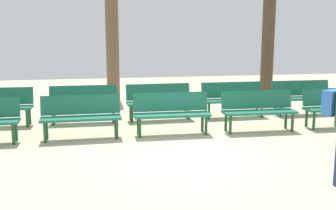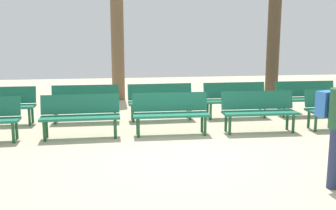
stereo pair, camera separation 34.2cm
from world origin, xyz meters
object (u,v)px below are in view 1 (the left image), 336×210
(bench_r0_c1, at_px, (81,114))
(bench_r1_c1, at_px, (83,102))
(bench_r0_c2, at_px, (171,111))
(tree_1, at_px, (268,50))
(bench_r1_c4, at_px, (302,95))
(bench_r1_c2, at_px, (159,99))
(bench_r1_c3, at_px, (233,97))
(bench_r0_c3, at_px, (258,108))
(tree_0, at_px, (113,50))

(bench_r0_c1, distance_m, bench_r1_c1, 1.48)
(bench_r0_c2, height_order, tree_1, tree_1)
(bench_r1_c4, bearing_deg, bench_r1_c2, -179.76)
(bench_r0_c1, distance_m, bench_r0_c2, 1.87)
(bench_r1_c3, bearing_deg, bench_r0_c3, -88.20)
(tree_0, bearing_deg, bench_r0_c1, -100.84)
(bench_r1_c4, height_order, tree_1, tree_1)
(bench_r1_c4, distance_m, tree_0, 5.83)
(bench_r1_c4, relative_size, tree_1, 0.50)
(bench_r1_c2, distance_m, bench_r1_c4, 3.82)
(tree_0, bearing_deg, bench_r1_c3, -47.49)
(bench_r0_c3, distance_m, tree_0, 5.60)
(bench_r1_c4, bearing_deg, tree_0, 147.20)
(bench_r1_c1, bearing_deg, bench_r0_c3, -21.33)
(bench_r0_c1, xyz_separation_m, bench_r1_c1, (0.01, 1.48, 0.00))
(bench_r0_c1, xyz_separation_m, bench_r1_c4, (5.67, 1.44, 0.00))
(bench_r1_c1, bearing_deg, bench_r1_c2, 0.18)
(bench_r1_c3, bearing_deg, bench_r0_c1, -158.73)
(bench_r0_c2, distance_m, bench_r0_c3, 1.93)
(bench_r0_c2, relative_size, bench_r1_c4, 1.00)
(bench_r1_c2, bearing_deg, bench_r1_c3, -1.39)
(bench_r0_c2, xyz_separation_m, tree_0, (-1.00, 4.59, 1.08))
(bench_r1_c1, xyz_separation_m, tree_0, (0.86, 3.11, 1.08))
(bench_r1_c2, relative_size, tree_1, 0.50)
(bench_r0_c2, distance_m, bench_r1_c4, 4.06)
(bench_r0_c1, xyz_separation_m, tree_0, (0.88, 4.59, 1.08))
(bench_r0_c1, xyz_separation_m, bench_r0_c2, (1.87, -0.00, 0.00))
(bench_r0_c3, relative_size, tree_1, 0.50)
(bench_r0_c1, bearing_deg, tree_1, 30.18)
(bench_r1_c3, relative_size, tree_0, 0.50)
(bench_r0_c1, height_order, bench_r1_c4, same)
(bench_r1_c2, bearing_deg, bench_r1_c4, -1.36)
(bench_r1_c3, xyz_separation_m, tree_1, (1.70, 1.81, 1.09))
(bench_r1_c4, xyz_separation_m, tree_1, (-0.21, 1.82, 1.09))
(bench_r0_c2, bearing_deg, bench_r1_c1, 142.58)
(bench_r0_c3, bearing_deg, tree_1, 64.90)
(bench_r0_c3, bearing_deg, bench_r1_c4, 40.23)
(bench_r1_c4, bearing_deg, bench_r0_c2, -158.67)
(bench_r1_c3, bearing_deg, tree_1, 46.97)
(bench_r0_c1, distance_m, tree_0, 4.80)
(tree_0, bearing_deg, bench_r0_c3, -57.86)
(bench_r1_c3, bearing_deg, tree_0, 132.70)
(bench_r1_c1, height_order, tree_1, tree_1)
(bench_r0_c2, bearing_deg, bench_r0_c3, -0.68)
(bench_r0_c1, xyz_separation_m, tree_1, (5.46, 3.26, 1.09))
(bench_r0_c2, xyz_separation_m, bench_r0_c3, (1.93, -0.06, 0.00))
(bench_r0_c1, distance_m, tree_1, 6.45)
(bench_r1_c2, xyz_separation_m, bench_r1_c3, (1.91, -0.01, 0.00))
(bench_r0_c2, xyz_separation_m, bench_r1_c3, (1.88, 1.45, 0.00))
(bench_r0_c1, relative_size, bench_r1_c4, 1.00)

